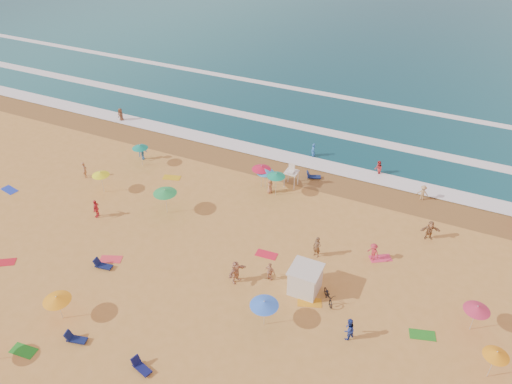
% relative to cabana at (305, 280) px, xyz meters
% --- Properties ---
extents(ground, '(220.00, 220.00, 0.00)m').
position_rel_cabana_xyz_m(ground, '(-6.44, 1.94, -1.00)').
color(ground, gold).
rests_on(ground, ground).
extents(ocean, '(220.00, 140.00, 0.18)m').
position_rel_cabana_xyz_m(ocean, '(-6.44, 85.94, -1.00)').
color(ocean, '#0C4756').
rests_on(ocean, ground).
extents(wet_sand, '(220.00, 220.00, 0.00)m').
position_rel_cabana_xyz_m(wet_sand, '(-6.44, 14.44, -0.99)').
color(wet_sand, olive).
rests_on(wet_sand, ground).
extents(surf_foam, '(200.00, 18.70, 0.05)m').
position_rel_cabana_xyz_m(surf_foam, '(-6.44, 23.26, -0.90)').
color(surf_foam, white).
rests_on(surf_foam, ground).
extents(cabana, '(2.00, 2.00, 2.00)m').
position_rel_cabana_xyz_m(cabana, '(0.00, 0.00, 0.00)').
color(cabana, silver).
rests_on(cabana, ground).
extents(cabana_roof, '(2.20, 2.20, 0.12)m').
position_rel_cabana_xyz_m(cabana_roof, '(0.00, 0.00, 1.06)').
color(cabana_roof, silver).
rests_on(cabana_roof, cabana).
extents(bicycle, '(1.60, 1.91, 0.98)m').
position_rel_cabana_xyz_m(bicycle, '(1.90, -0.30, -0.51)').
color(bicycle, black).
rests_on(bicycle, ground).
extents(lifeguard_stand, '(1.20, 1.20, 2.10)m').
position_rel_cabana_xyz_m(lifeguard_stand, '(-5.93, 12.26, 0.05)').
color(lifeguard_stand, white).
rests_on(lifeguard_stand, ground).
extents(beach_umbrellas, '(56.95, 30.87, 0.74)m').
position_rel_cabana_xyz_m(beach_umbrellas, '(-3.45, 2.09, 1.09)').
color(beach_umbrellas, '#F8FF1A').
rests_on(beach_umbrellas, ground).
extents(loungers, '(60.05, 26.00, 0.34)m').
position_rel_cabana_xyz_m(loungers, '(-0.66, -1.44, -0.83)').
color(loungers, '#0F184E').
rests_on(loungers, ground).
extents(towels, '(40.14, 22.47, 0.03)m').
position_rel_cabana_xyz_m(towels, '(-9.41, -2.01, -0.98)').
color(towels, red).
rests_on(towels, ground).
extents(beachgoers, '(40.03, 25.13, 2.12)m').
position_rel_cabana_xyz_m(beachgoers, '(-7.70, 6.54, -0.18)').
color(beachgoers, '#2262A2').
rests_on(beachgoers, ground).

